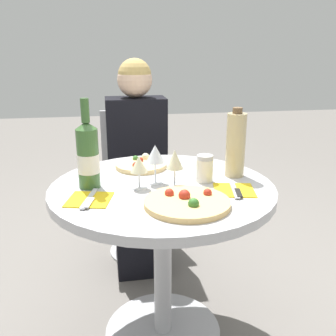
{
  "coord_description": "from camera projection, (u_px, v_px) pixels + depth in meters",
  "views": [
    {
      "loc": [
        -0.21,
        -1.38,
        1.23
      ],
      "look_at": [
        0.01,
        -0.1,
        0.82
      ],
      "focal_mm": 40.0,
      "sensor_mm": 36.0,
      "label": 1
    }
  ],
  "objects": [
    {
      "name": "wine_bottle",
      "position": [
        88.0,
        155.0,
        1.43
      ],
      "size": [
        0.08,
        0.08,
        0.34
      ],
      "color": "#38602D",
      "rests_on": "dining_table"
    },
    {
      "name": "place_setting_right",
      "position": [
        234.0,
        190.0,
        1.42
      ],
      "size": [
        0.18,
        0.19,
        0.01
      ],
      "color": "gold",
      "rests_on": "dining_table"
    },
    {
      "name": "wine_glass_front_right",
      "position": [
        175.0,
        160.0,
        1.44
      ],
      "size": [
        0.07,
        0.07,
        0.15
      ],
      "color": "silver",
      "rests_on": "dining_table"
    },
    {
      "name": "dining_table",
      "position": [
        162.0,
        222.0,
        1.54
      ],
      "size": [
        0.89,
        0.89,
        0.72
      ],
      "color": "#B2B2B7",
      "rests_on": "ground_plane"
    },
    {
      "name": "tall_carafe",
      "position": [
        236.0,
        145.0,
        1.56
      ],
      "size": [
        0.08,
        0.08,
        0.29
      ],
      "color": "tan",
      "rests_on": "dining_table"
    },
    {
      "name": "sugar_shaker",
      "position": [
        205.0,
        169.0,
        1.51
      ],
      "size": [
        0.07,
        0.07,
        0.11
      ],
      "color": "silver",
      "rests_on": "dining_table"
    },
    {
      "name": "place_setting_left",
      "position": [
        89.0,
        200.0,
        1.33
      ],
      "size": [
        0.18,
        0.19,
        0.01
      ],
      "color": "gold",
      "rests_on": "dining_table"
    },
    {
      "name": "wine_glass_front_left",
      "position": [
        139.0,
        165.0,
        1.42
      ],
      "size": [
        0.07,
        0.07,
        0.13
      ],
      "color": "silver",
      "rests_on": "dining_table"
    },
    {
      "name": "pizza_large",
      "position": [
        187.0,
        202.0,
        1.29
      ],
      "size": [
        0.3,
        0.3,
        0.05
      ],
      "color": "#DBB26B",
      "rests_on": "dining_table"
    },
    {
      "name": "seated_diner",
      "position": [
        138.0,
        174.0,
        2.17
      ],
      "size": [
        0.34,
        0.42,
        1.19
      ],
      "rotation": [
        0.0,
        0.0,
        3.14
      ],
      "color": "black",
      "rests_on": "ground_plane"
    },
    {
      "name": "chair_behind_diner",
      "position": [
        137.0,
        184.0,
        2.34
      ],
      "size": [
        0.41,
        0.41,
        0.88
      ],
      "rotation": [
        0.0,
        0.0,
        3.14
      ],
      "color": "#ADADB2",
      "rests_on": "ground_plane"
    },
    {
      "name": "ground_plane",
      "position": [
        163.0,
        333.0,
        1.71
      ],
      "size": [
        12.0,
        12.0,
        0.0
      ],
      "primitive_type": "plane",
      "color": "slate",
      "rests_on": "ground"
    },
    {
      "name": "pizza_small_far",
      "position": [
        141.0,
        165.0,
        1.71
      ],
      "size": [
        0.23,
        0.23,
        0.05
      ],
      "color": "#E5C17F",
      "rests_on": "dining_table"
    },
    {
      "name": "wine_glass_center",
      "position": [
        155.0,
        155.0,
        1.47
      ],
      "size": [
        0.08,
        0.08,
        0.16
      ],
      "color": "silver",
      "rests_on": "dining_table"
    }
  ]
}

